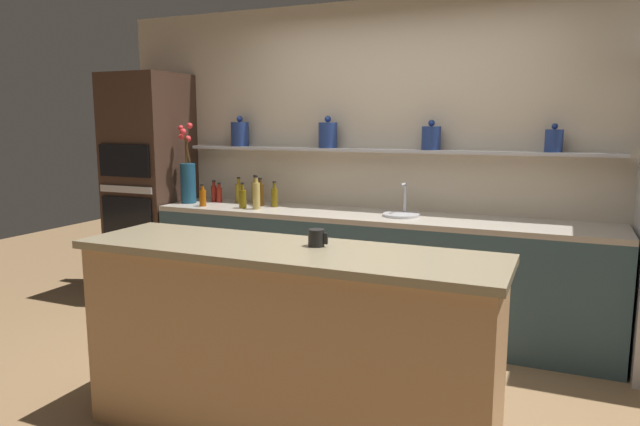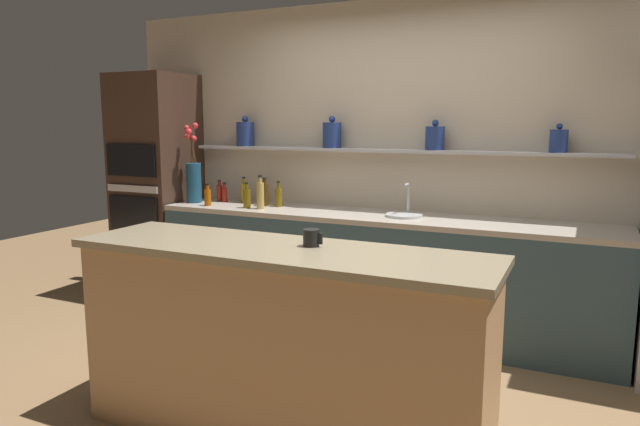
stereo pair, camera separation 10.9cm
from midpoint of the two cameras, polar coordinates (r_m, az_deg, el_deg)
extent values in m
plane|color=olive|center=(3.60, 1.03, -17.88)|extent=(12.00, 12.00, 0.00)
cube|color=beige|center=(4.73, 9.09, 4.94)|extent=(5.20, 0.10, 2.60)
cube|color=#B7B7BC|center=(4.62, 7.16, 6.23)|extent=(3.53, 0.18, 0.02)
cylinder|color=navy|center=(5.17, -6.88, 7.84)|extent=(0.16, 0.16, 0.21)
sphere|color=navy|center=(5.17, -6.91, 9.32)|extent=(0.06, 0.06, 0.06)
cylinder|color=navy|center=(4.77, 1.87, 7.79)|extent=(0.16, 0.16, 0.21)
sphere|color=navy|center=(4.77, 1.87, 9.37)|extent=(0.05, 0.05, 0.05)
cylinder|color=navy|center=(4.50, 12.10, 7.32)|extent=(0.15, 0.15, 0.18)
sphere|color=navy|center=(4.50, 12.15, 8.79)|extent=(0.05, 0.05, 0.05)
cylinder|color=navy|center=(4.38, 23.42, 6.62)|extent=(0.12, 0.12, 0.16)
sphere|color=navy|center=(4.38, 23.50, 7.95)|extent=(0.04, 0.04, 0.04)
cube|color=#334C56|center=(4.57, 6.06, -6.11)|extent=(3.63, 0.62, 0.88)
cube|color=#ADA393|center=(4.47, 6.16, -0.40)|extent=(3.63, 0.62, 0.04)
cube|color=tan|center=(2.99, -2.97, -13.38)|extent=(2.10, 0.55, 0.98)
cube|color=gray|center=(2.83, -3.05, -3.81)|extent=(2.16, 0.61, 0.04)
cube|color=#3D281E|center=(5.53, -15.43, 2.52)|extent=(0.64, 0.62, 2.06)
cube|color=black|center=(5.33, -17.56, -0.55)|extent=(0.54, 0.02, 0.40)
cube|color=black|center=(5.27, -17.83, 5.03)|extent=(0.54, 0.02, 0.28)
cube|color=#B7B7BC|center=(5.29, -17.70, 2.33)|extent=(0.57, 0.02, 0.06)
cylinder|color=navy|center=(5.20, -11.92, 2.96)|extent=(0.13, 0.13, 0.35)
cylinder|color=#4C3319|center=(5.18, -12.10, 6.17)|extent=(0.02, 0.04, 0.23)
sphere|color=red|center=(5.18, -12.58, 7.45)|extent=(0.05, 0.05, 0.05)
cylinder|color=#4C3319|center=(5.17, -12.02, 6.71)|extent=(0.02, 0.08, 0.32)
sphere|color=red|center=(5.14, -11.77, 8.55)|extent=(0.05, 0.05, 0.05)
cylinder|color=#4C3319|center=(5.17, -12.07, 6.42)|extent=(0.07, 0.01, 0.27)
sphere|color=red|center=(5.14, -12.38, 7.94)|extent=(0.06, 0.06, 0.06)
cylinder|color=#4C3319|center=(5.18, -12.01, 6.08)|extent=(0.02, 0.01, 0.21)
sphere|color=red|center=(5.22, -11.93, 7.28)|extent=(0.06, 0.06, 0.06)
cylinder|color=#4C3319|center=(5.19, -12.18, 6.60)|extent=(0.01, 0.02, 0.31)
sphere|color=red|center=(5.21, -12.59, 8.29)|extent=(0.05, 0.05, 0.05)
cylinder|color=#B7B7BC|center=(4.39, 9.11, -0.23)|extent=(0.28, 0.28, 0.02)
cylinder|color=#B7B7BC|center=(4.47, 9.52, 1.48)|extent=(0.02, 0.02, 0.22)
cylinder|color=#B7B7BC|center=(4.40, 9.35, 2.81)|extent=(0.02, 0.12, 0.02)
cylinder|color=maroon|center=(5.20, -8.92, 1.81)|extent=(0.05, 0.05, 0.13)
cylinder|color=maroon|center=(5.19, -8.94, 2.70)|extent=(0.03, 0.03, 0.04)
cylinder|color=black|center=(5.19, -8.95, 2.97)|extent=(0.03, 0.03, 0.01)
cylinder|color=#4C2D0C|center=(4.91, -4.90, 1.80)|extent=(0.06, 0.06, 0.18)
cylinder|color=#4C2D0C|center=(4.90, -4.92, 3.13)|extent=(0.03, 0.03, 0.04)
cylinder|color=black|center=(4.89, -4.92, 3.47)|extent=(0.03, 0.03, 0.01)
cylinder|color=tan|center=(4.73, -5.34, 1.72)|extent=(0.06, 0.06, 0.22)
cylinder|color=tan|center=(4.72, -5.37, 3.31)|extent=(0.03, 0.03, 0.04)
cylinder|color=black|center=(4.72, -5.37, 3.66)|extent=(0.03, 0.03, 0.01)
cylinder|color=maroon|center=(5.25, -9.42, 1.96)|extent=(0.05, 0.05, 0.14)
cylinder|color=maroon|center=(5.24, -9.45, 2.93)|extent=(0.03, 0.03, 0.04)
cylinder|color=black|center=(5.24, -9.46, 3.20)|extent=(0.03, 0.03, 0.01)
cylinder|color=brown|center=(5.09, -5.39, 2.06)|extent=(0.06, 0.06, 0.19)
cylinder|color=brown|center=(5.08, -5.41, 3.39)|extent=(0.03, 0.03, 0.05)
cylinder|color=black|center=(5.08, -5.42, 3.75)|extent=(0.03, 0.03, 0.01)
cylinder|color=brown|center=(4.80, -6.67, 1.41)|extent=(0.06, 0.06, 0.15)
cylinder|color=brown|center=(4.79, -6.70, 2.61)|extent=(0.03, 0.03, 0.05)
cylinder|color=black|center=(4.79, -6.70, 2.99)|extent=(0.03, 0.03, 0.01)
cylinder|color=#9E4C0A|center=(4.99, -10.56, 1.53)|extent=(0.06, 0.06, 0.14)
cylinder|color=#9E4C0A|center=(4.97, -10.58, 2.54)|extent=(0.03, 0.03, 0.04)
cylinder|color=black|center=(4.97, -10.59, 2.82)|extent=(0.03, 0.03, 0.01)
cylinder|color=brown|center=(4.85, -3.51, 1.55)|extent=(0.06, 0.06, 0.16)
cylinder|color=brown|center=(4.84, -3.52, 2.75)|extent=(0.03, 0.03, 0.05)
cylinder|color=black|center=(4.84, -3.53, 3.13)|extent=(0.03, 0.03, 0.01)
cylinder|color=olive|center=(5.14, -7.00, 1.98)|extent=(0.06, 0.06, 0.17)
cylinder|color=olive|center=(5.13, -7.03, 3.18)|extent=(0.03, 0.03, 0.05)
cylinder|color=black|center=(5.13, -7.03, 3.53)|extent=(0.03, 0.03, 0.01)
cylinder|color=black|center=(2.83, 0.21, -2.50)|extent=(0.08, 0.08, 0.09)
cube|color=black|center=(2.81, 1.15, -2.59)|extent=(0.02, 0.01, 0.06)
camera|label=1|loc=(0.05, -89.15, 0.14)|focal=32.00mm
camera|label=2|loc=(0.05, 90.85, -0.14)|focal=32.00mm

